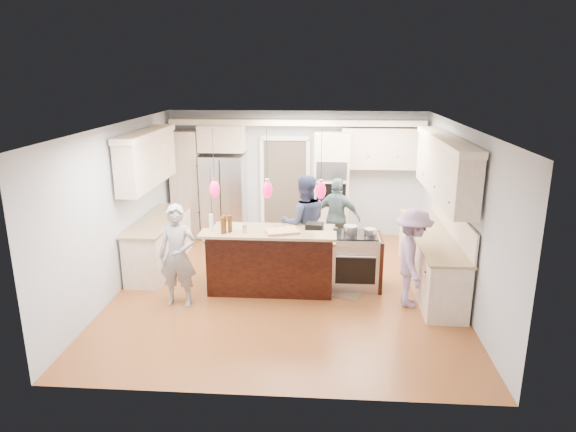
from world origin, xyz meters
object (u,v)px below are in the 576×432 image
Objects in this scene: person_bar_end at (178,256)px; person_far_left at (304,223)px; refrigerator at (224,197)px; kitchen_island at (272,258)px; island_range at (356,260)px.

person_far_left is at bearing 43.04° from person_bar_end.
person_bar_end is 0.91× the size of person_far_left.
refrigerator reaches higher than kitchen_island.
island_range is at bearing 129.90° from person_far_left.
refrigerator reaches higher than person_far_left.
person_far_left is (0.50, 0.78, 0.39)m from kitchen_island.
kitchen_island is at bearing 33.49° from person_bar_end.
refrigerator is 0.86× the size of kitchen_island.
person_far_left is at bearing 142.20° from island_range.
kitchen_island is (1.30, -2.57, -0.42)m from refrigerator.
refrigerator reaches higher than island_range.
refrigerator reaches higher than person_bar_end.
person_far_left reaches higher than person_bar_end.
island_range is (1.41, 0.08, -0.03)m from kitchen_island.
person_bar_end is at bearing 28.31° from person_far_left.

